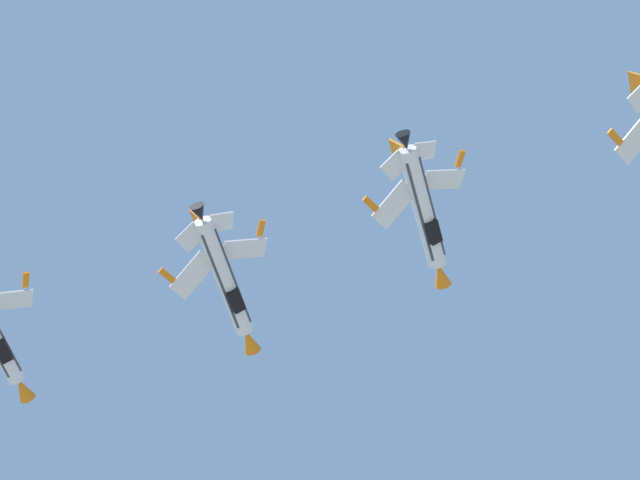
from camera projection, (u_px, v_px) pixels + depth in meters
fighter_jet_left_wing at (225, 280)px, 92.91m from camera, size 9.70×15.20×5.31m
fighter_jet_right_wing at (424, 211)px, 92.26m from camera, size 9.74×15.20×5.26m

